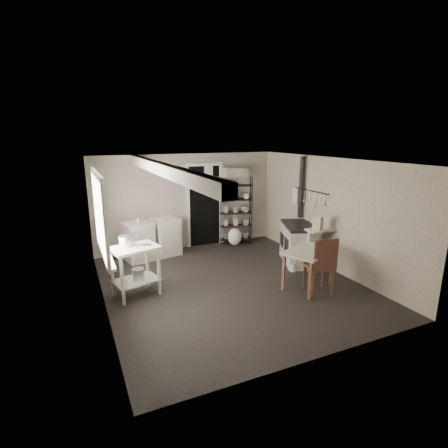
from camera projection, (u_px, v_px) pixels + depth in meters
name	position (u px, v px, depth m)	size (l,w,h in m)	color
floor	(231.00, 284.00, 6.59)	(5.00, 5.00, 0.00)	black
ceiling	(231.00, 161.00, 6.02)	(5.00, 5.00, 0.00)	silver
wall_back	(187.00, 202.00, 8.52)	(4.50, 0.02, 2.30)	#A79D8F
wall_front	(322.00, 274.00, 4.10)	(4.50, 0.02, 2.30)	#A79D8F
wall_left	(100.00, 240.00, 5.41)	(0.02, 5.00, 2.30)	#A79D8F
wall_right	(329.00, 214.00, 7.20)	(0.02, 5.00, 2.30)	#A79D8F
window	(99.00, 215.00, 5.52)	(0.12, 1.76, 1.28)	silver
doorway	(205.00, 206.00, 8.71)	(0.96, 0.10, 2.08)	silver
ceiling_beam	(163.00, 169.00, 5.57)	(0.18, 5.00, 0.18)	silver
wallpaper_panel	(329.00, 214.00, 7.20)	(0.01, 5.00, 2.30)	#B9AC96
utensil_rail	(310.00, 191.00, 7.61)	(0.06, 1.20, 0.44)	silver
prep_table	(136.00, 274.00, 6.04)	(0.78, 0.56, 0.89)	silver
stockpot	(126.00, 243.00, 5.95)	(0.24, 0.24, 0.26)	silver
saucepan	(146.00, 247.00, 6.02)	(0.18, 0.18, 0.10)	silver
bucket	(138.00, 275.00, 6.03)	(0.21, 0.21, 0.23)	silver
base_cabinets	(152.00, 238.00, 7.95)	(1.32, 0.56, 0.86)	beige
mixing_bowl	(158.00, 216.00, 7.84)	(0.28, 0.28, 0.07)	silver
counter_cup	(138.00, 218.00, 7.58)	(0.13, 0.13, 0.10)	silver
shelf_rack	(236.00, 207.00, 8.88)	(0.82, 0.32, 1.73)	black
shelf_jar	(224.00, 192.00, 8.62)	(0.08, 0.08, 0.17)	silver
storage_box_a	(229.00, 165.00, 8.55)	(0.32, 0.28, 0.22)	beige
storage_box_b	(241.00, 166.00, 8.68)	(0.30, 0.28, 0.19)	beige
stove	(298.00, 243.00, 7.62)	(0.60, 1.09, 0.85)	beige
stovepipe	(301.00, 187.00, 7.80)	(0.10, 0.10, 1.34)	black
side_ledge	(319.00, 250.00, 7.16)	(0.58, 0.31, 0.89)	silver
oats_box	(318.00, 224.00, 6.94)	(0.11, 0.18, 0.27)	beige
work_table	(308.00, 268.00, 6.36)	(0.94, 0.66, 0.72)	beige
table_cup	(323.00, 245.00, 6.29)	(0.09, 0.09, 0.08)	silver
chair	(319.00, 267.00, 6.14)	(0.43, 0.45, 1.04)	brown
flour_sack	(235.00, 236.00, 8.87)	(0.36, 0.31, 0.43)	white
floor_crock	(293.00, 268.00, 7.20)	(0.13, 0.13, 0.16)	silver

